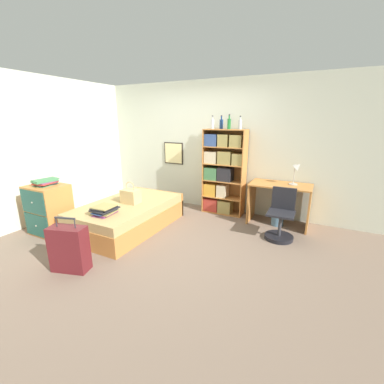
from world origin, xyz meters
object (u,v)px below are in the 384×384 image
suitcase (69,249)px  desk_lamp (297,170)px  bookcase (222,172)px  waste_bin (277,219)px  desk_chair (280,223)px  bottle_clear (229,123)px  bottle_brown (221,124)px  magazine_pile_on_dresser (45,182)px  bottle_green (212,124)px  handbag (131,196)px  bed (129,215)px  desk (280,197)px  dresser (49,209)px  bottle_blue (240,124)px  book_stack_on_bed (105,210)px

suitcase → desk_lamp: desk_lamp is taller
bookcase → waste_bin: bookcase is taller
desk_lamp → desk_chair: (-0.10, -0.65, -0.76)m
bottle_clear → bottle_brown: bearing=156.4°
magazine_pile_on_dresser → bottle_green: 3.11m
handbag → desk_lamp: 2.88m
bed → waste_bin: 2.66m
desk → magazine_pile_on_dresser: bearing=-148.0°
dresser → desk: dresser is taller
desk_chair → waste_bin: bearing=102.6°
suitcase → bottle_green: bottle_green is taller
suitcase → dresser: (-1.25, 0.62, 0.12)m
bottle_clear → desk: bearing=-5.2°
handbag → dresser: handbag is taller
bottle_brown → bottle_blue: size_ratio=1.05×
dresser → desk: bearing=32.3°
handbag → desk_lamp: size_ratio=0.92×
handbag → desk: 2.62m
bottle_blue → waste_bin: bottle_blue is taller
bed → bottle_blue: bearing=45.4°
book_stack_on_bed → magazine_pile_on_dresser: size_ratio=0.93×
book_stack_on_bed → bottle_clear: bottle_clear is taller
book_stack_on_bed → desk: 2.97m
bottle_blue → desk: bottle_blue is taller
handbag → bottle_brown: (1.05, 1.49, 1.19)m
bottle_clear → waste_bin: bottle_clear is taller
bottle_clear → desk_lamp: size_ratio=0.65×
bed → desk: 2.69m
handbag → desk_chair: handbag is taller
bottle_blue → waste_bin: bearing=-15.2°
bottle_green → desk_lamp: size_ratio=0.60×
magazine_pile_on_dresser → desk: magazine_pile_on_dresser is taller
bottle_green → desk: (1.39, -0.17, -1.25)m
bottle_blue → magazine_pile_on_dresser: bearing=-137.9°
magazine_pile_on_dresser → desk_chair: bearing=23.5°
bed → desk_chair: desk_chair is taller
suitcase → bottle_blue: size_ratio=2.97×
suitcase → book_stack_on_bed: bearing=102.6°
book_stack_on_bed → desk_chair: (2.38, 1.35, -0.26)m
desk → bed: bearing=-150.2°
bookcase → desk_lamp: bearing=-2.1°
desk → waste_bin: 0.40m
book_stack_on_bed → bottle_blue: (1.42, 2.10, 1.24)m
suitcase → desk_lamp: 3.70m
bookcase → desk_lamp: (1.38, -0.05, 0.18)m
book_stack_on_bed → handbag: bearing=90.2°
bed → waste_bin: bearing=28.7°
handbag → bottle_blue: bottle_blue is taller
book_stack_on_bed → dresser: 1.09m
handbag → desk_chair: size_ratio=0.47×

